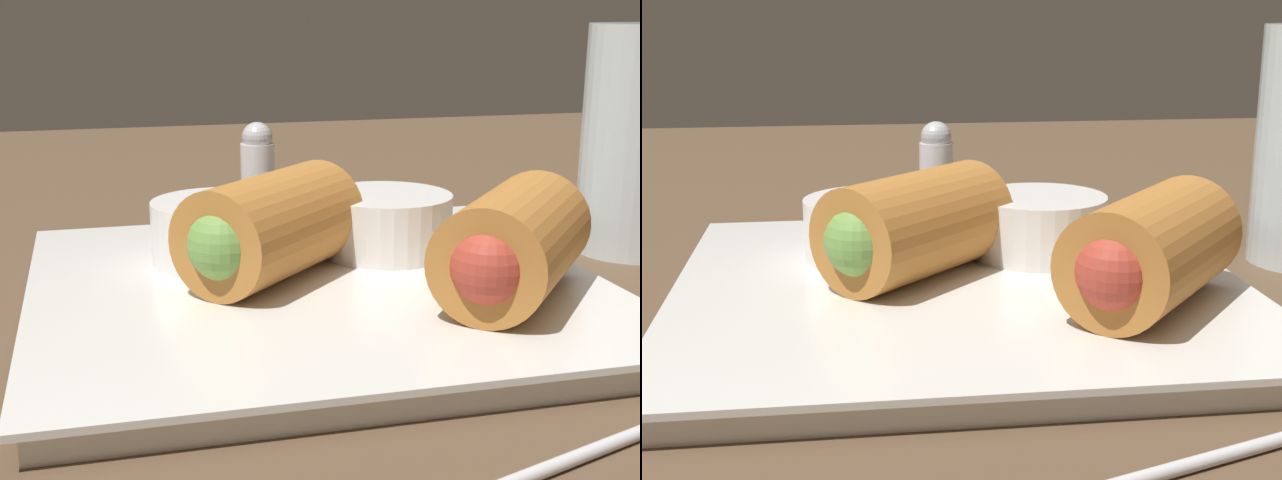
% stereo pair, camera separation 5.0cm
% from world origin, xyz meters
% --- Properties ---
extents(table_surface, '(1.80, 1.40, 0.02)m').
position_xyz_m(table_surface, '(0.00, 0.00, 0.01)').
color(table_surface, brown).
rests_on(table_surface, ground).
extents(serving_plate, '(0.27, 0.27, 0.01)m').
position_xyz_m(serving_plate, '(0.00, -0.00, 0.03)').
color(serving_plate, silver).
rests_on(serving_plate, table_surface).
extents(roll_front_left, '(0.10, 0.10, 0.05)m').
position_xyz_m(roll_front_left, '(0.08, -0.05, 0.06)').
color(roll_front_left, '#B77533').
rests_on(roll_front_left, serving_plate).
extents(roll_front_right, '(0.10, 0.10, 0.05)m').
position_xyz_m(roll_front_right, '(-0.02, 0.01, 0.06)').
color(roll_front_right, '#B77533').
rests_on(roll_front_right, serving_plate).
extents(dipping_bowl_near, '(0.07, 0.07, 0.03)m').
position_xyz_m(dipping_bowl_near, '(-0.04, 0.04, 0.05)').
color(dipping_bowl_near, white).
rests_on(dipping_bowl_near, serving_plate).
extents(dipping_bowl_far, '(0.07, 0.07, 0.03)m').
position_xyz_m(dipping_bowl_far, '(0.05, 0.04, 0.05)').
color(dipping_bowl_far, white).
rests_on(dipping_bowl_far, serving_plate).
extents(salt_shaker, '(0.02, 0.02, 0.07)m').
position_xyz_m(salt_shaker, '(0.01, 0.21, 0.05)').
color(salt_shaker, silver).
rests_on(salt_shaker, table_surface).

